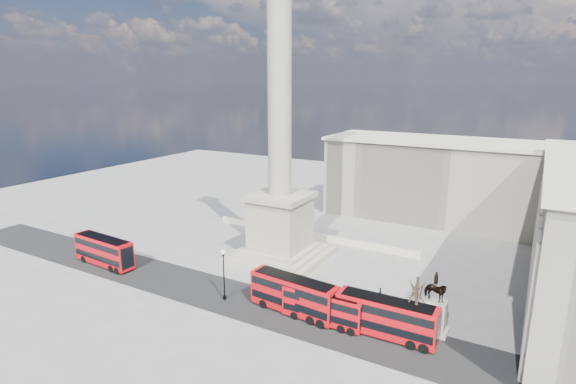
# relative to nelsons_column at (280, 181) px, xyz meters

# --- Properties ---
(ground) EXTENTS (180.00, 180.00, 0.00)m
(ground) POSITION_rel_nelsons_column_xyz_m (0.00, -5.00, -12.92)
(ground) COLOR gray
(ground) RESTS_ON ground
(asphalt_road) EXTENTS (120.00, 9.00, 0.01)m
(asphalt_road) POSITION_rel_nelsons_column_xyz_m (5.00, -15.00, -12.91)
(asphalt_road) COLOR #272727
(asphalt_road) RESTS_ON ground
(nelsons_column) EXTENTS (14.00, 14.00, 49.85)m
(nelsons_column) POSITION_rel_nelsons_column_xyz_m (0.00, 0.00, 0.00)
(nelsons_column) COLOR #AFA892
(nelsons_column) RESTS_ON ground
(balustrade_wall) EXTENTS (40.00, 0.60, 1.10)m
(balustrade_wall) POSITION_rel_nelsons_column_xyz_m (0.00, 11.00, -12.37)
(balustrade_wall) COLOR beige
(balustrade_wall) RESTS_ON ground
(building_northeast) EXTENTS (51.00, 17.00, 16.60)m
(building_northeast) POSITION_rel_nelsons_column_xyz_m (20.00, 35.00, -4.59)
(building_northeast) COLOR beige
(building_northeast) RESTS_ON ground
(red_bus_a) EXTENTS (11.44, 3.25, 4.59)m
(red_bus_a) POSITION_rel_nelsons_column_xyz_m (-22.34, -16.11, -10.51)
(red_bus_a) COLOR red
(red_bus_a) RESTS_ON ground
(red_bus_b) EXTENTS (11.77, 3.72, 4.69)m
(red_bus_b) POSITION_rel_nelsons_column_xyz_m (10.59, -14.50, -10.45)
(red_bus_b) COLOR red
(red_bus_b) RESTS_ON ground
(red_bus_c) EXTENTS (10.00, 2.42, 4.05)m
(red_bus_c) POSITION_rel_nelsons_column_xyz_m (14.74, -14.79, -10.79)
(red_bus_c) COLOR red
(red_bus_c) RESTS_ON ground
(red_bus_d) EXTENTS (11.33, 2.82, 4.58)m
(red_bus_d) POSITION_rel_nelsons_column_xyz_m (22.19, -14.06, -10.51)
(red_bus_d) COLOR red
(red_bus_d) RESTS_ON ground
(victorian_lamp) EXTENTS (0.60, 0.60, 7.01)m
(victorian_lamp) POSITION_rel_nelsons_column_xyz_m (0.90, -15.97, -8.79)
(victorian_lamp) COLOR black
(victorian_lamp) RESTS_ON ground
(equestrian_statue) EXTENTS (3.51, 2.63, 7.43)m
(equestrian_statue) POSITION_rel_nelsons_column_xyz_m (26.47, -10.39, -10.38)
(equestrian_statue) COLOR beige
(equestrian_statue) RESTS_ON ground
(bare_tree_near) EXTENTS (1.87, 1.87, 8.16)m
(bare_tree_near) POSITION_rel_nelsons_column_xyz_m (25.19, -13.59, -6.49)
(bare_tree_near) COLOR #332319
(bare_tree_near) RESTS_ON ground
(bare_tree_mid) EXTENTS (1.78, 1.78, 6.76)m
(bare_tree_mid) POSITION_rel_nelsons_column_xyz_m (38.78, 0.48, -7.59)
(bare_tree_mid) COLOR #332319
(bare_tree_mid) RESTS_ON ground
(pedestrian_walking) EXTENTS (0.68, 0.50, 1.73)m
(pedestrian_walking) POSITION_rel_nelsons_column_xyz_m (11.76, -10.72, -12.05)
(pedestrian_walking) COLOR black
(pedestrian_walking) RESTS_ON ground
(pedestrian_standing) EXTENTS (0.86, 0.72, 1.57)m
(pedestrian_standing) POSITION_rel_nelsons_column_xyz_m (23.89, -10.10, -12.13)
(pedestrian_standing) COLOR black
(pedestrian_standing) RESTS_ON ground
(pedestrian_crossing) EXTENTS (0.66, 1.01, 1.60)m
(pedestrian_crossing) POSITION_rel_nelsons_column_xyz_m (18.69, -5.61, -12.12)
(pedestrian_crossing) COLOR black
(pedestrian_crossing) RESTS_ON ground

